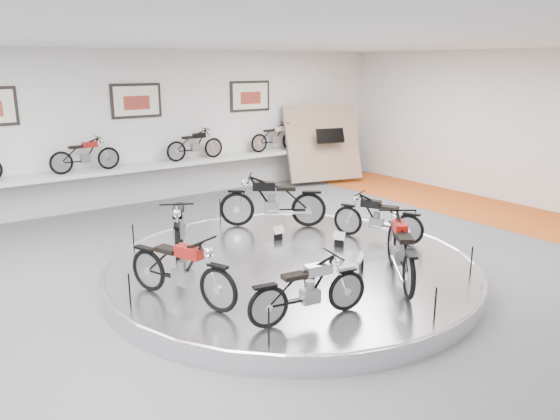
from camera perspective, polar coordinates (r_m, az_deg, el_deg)
floor at (r=9.41m, az=2.36°, el=-7.64°), size 16.00×16.00×0.00m
ceiling at (r=8.69m, az=2.65°, el=17.50°), size 16.00×16.00×0.00m
wall_back at (r=14.90m, az=-14.66°, el=8.30°), size 16.00×0.00×16.00m
wall_right at (r=15.12m, az=27.20°, el=7.23°), size 0.00×14.00×14.00m
orange_carpet_strip at (r=14.43m, az=24.06°, el=-0.82°), size 2.40×12.60×0.01m
dado_band at (r=15.11m, az=-14.27°, el=2.84°), size 15.68×0.04×1.10m
display_platform at (r=9.57m, az=1.25°, el=-6.25°), size 6.40×6.40×0.30m
platform_rim at (r=9.53m, az=1.25°, el=-5.58°), size 6.40×6.40×0.10m
shelf at (r=14.77m, az=-13.97°, el=4.36°), size 11.00×0.55×0.10m
poster_center at (r=14.80m, az=-14.78°, el=10.98°), size 1.35×0.06×0.88m
poster_right at (r=16.41m, az=-3.13°, el=11.79°), size 1.35×0.06×0.88m
display_panel at (r=17.12m, az=4.48°, el=7.03°), size 2.56×1.52×2.30m
shelf_bike_b at (r=14.22m, az=-19.68°, el=5.23°), size 1.22×0.43×0.73m
shelf_bike_c at (r=15.32m, az=-8.86°, el=6.57°), size 1.22×0.43×0.73m
shelf_bike_d at (r=16.71m, az=-0.55°, el=7.45°), size 1.22×0.43×0.73m
bike_a at (r=10.70m, az=10.17°, el=-0.76°), size 1.14×1.63×0.91m
bike_b at (r=11.39m, az=-0.77°, el=0.98°), size 1.91×1.68×1.11m
bike_c at (r=10.06m, az=-10.53°, el=-1.50°), size 1.34×1.81×1.01m
bike_d at (r=7.95m, az=-10.27°, el=-6.05°), size 1.17×1.80×1.00m
bike_e at (r=7.32m, az=3.03°, el=-8.19°), size 1.57×0.79×0.88m
bike_f at (r=8.77m, az=12.50°, el=-3.95°), size 1.59×1.79×1.05m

